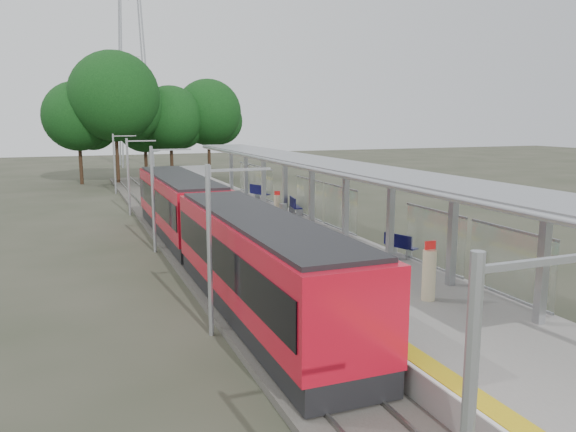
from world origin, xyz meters
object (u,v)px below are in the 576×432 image
object	(u,v)px
bench_mid	(294,205)
info_pillar_near	(429,275)
train	(209,225)
info_pillar_far	(277,207)
bench_near	(400,245)
bench_far	(259,192)
litter_bin	(283,212)

from	to	relation	value
bench_mid	info_pillar_near	xyz separation A→B (m)	(-2.10, -16.60, 0.28)
train	info_pillar_far	xyz separation A→B (m)	(5.46, 6.03, -0.35)
train	info_pillar_near	size ratio (longest dim) A/B	14.24
bench_near	train	bearing A→B (deg)	126.73
bench_far	info_pillar_far	world-z (taller)	info_pillar_far
bench_mid	train	bearing A→B (deg)	-124.77
bench_mid	bench_far	distance (m)	6.41
bench_far	litter_bin	xyz separation A→B (m)	(-1.19, -7.89, -0.11)
bench_far	train	bearing A→B (deg)	-138.13
bench_near	info_pillar_near	distance (m)	5.76
bench_near	bench_far	xyz separation A→B (m)	(-0.32, 17.73, 0.08)
train	info_pillar_far	bearing A→B (deg)	47.82
bench_near	litter_bin	distance (m)	9.96
info_pillar_near	bench_far	bearing A→B (deg)	83.09
info_pillar_far	litter_bin	world-z (taller)	info_pillar_far
bench_mid	litter_bin	world-z (taller)	bench_mid
bench_near	bench_far	size ratio (longest dim) A/B	0.86
bench_near	info_pillar_far	world-z (taller)	info_pillar_far
bench_far	info_pillar_near	bearing A→B (deg)	-116.09
train	info_pillar_far	distance (m)	8.14
bench_mid	info_pillar_far	bearing A→B (deg)	-137.39
train	info_pillar_far	size ratio (longest dim) A/B	17.06
bench_far	info_pillar_near	xyz separation A→B (m)	(-1.98, -23.00, 0.25)
bench_far	info_pillar_far	xyz separation A→B (m)	(-1.33, -7.33, 0.11)
bench_far	info_pillar_far	size ratio (longest dim) A/B	1.05
bench_mid	bench_near	bearing A→B (deg)	-78.92
info_pillar_far	litter_bin	size ratio (longest dim) A/B	1.70
bench_far	litter_bin	bearing A→B (deg)	-119.72
bench_near	info_pillar_near	world-z (taller)	info_pillar_near
litter_bin	bench_far	bearing A→B (deg)	81.45
train	bench_far	world-z (taller)	train
bench_near	info_pillar_far	distance (m)	10.53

